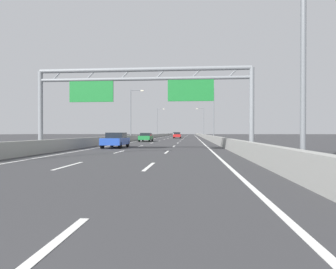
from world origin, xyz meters
name	(u,v)px	position (x,y,z in m)	size (l,w,h in m)	color
ground_plane	(181,137)	(0.00, 100.00, 0.00)	(260.00, 260.00, 0.00)	#38383A
lane_dash_left_1	(69,166)	(-1.80, 12.50, 0.01)	(0.16, 3.00, 0.01)	white
lane_dash_left_2	(120,152)	(-1.80, 21.50, 0.01)	(0.16, 3.00, 0.01)	white
lane_dash_left_3	(141,146)	(-1.80, 30.50, 0.01)	(0.16, 3.00, 0.01)	white
lane_dash_left_4	(152,143)	(-1.80, 39.50, 0.01)	(0.16, 3.00, 0.01)	white
lane_dash_left_5	(159,141)	(-1.80, 48.50, 0.01)	(0.16, 3.00, 0.01)	white
lane_dash_left_6	(164,140)	(-1.80, 57.50, 0.01)	(0.16, 3.00, 0.01)	white
lane_dash_left_7	(168,139)	(-1.80, 66.50, 0.01)	(0.16, 3.00, 0.01)	white
lane_dash_left_8	(171,138)	(-1.80, 75.50, 0.01)	(0.16, 3.00, 0.01)	white
lane_dash_left_9	(173,137)	(-1.80, 84.50, 0.01)	(0.16, 3.00, 0.01)	white
lane_dash_left_10	(175,137)	(-1.80, 93.50, 0.01)	(0.16, 3.00, 0.01)	white
lane_dash_left_11	(176,136)	(-1.80, 102.50, 0.01)	(0.16, 3.00, 0.01)	white
lane_dash_left_12	(177,136)	(-1.80, 111.50, 0.01)	(0.16, 3.00, 0.01)	white
lane_dash_left_13	(178,136)	(-1.80, 120.50, 0.01)	(0.16, 3.00, 0.01)	white
lane_dash_left_14	(179,136)	(-1.80, 129.50, 0.01)	(0.16, 3.00, 0.01)	white
lane_dash_left_15	(180,135)	(-1.80, 138.50, 0.01)	(0.16, 3.00, 0.01)	white
lane_dash_left_16	(181,135)	(-1.80, 147.50, 0.01)	(0.16, 3.00, 0.01)	white
lane_dash_left_17	(181,135)	(-1.80, 156.50, 0.01)	(0.16, 3.00, 0.01)	white
lane_dash_right_0	(38,257)	(1.80, 3.50, 0.01)	(0.16, 3.00, 0.01)	white
lane_dash_right_1	(149,166)	(1.80, 12.50, 0.01)	(0.16, 3.00, 0.01)	white
lane_dash_right_2	(167,152)	(1.80, 21.50, 0.01)	(0.16, 3.00, 0.01)	white
lane_dash_right_3	(174,146)	(1.80, 30.50, 0.01)	(0.16, 3.00, 0.01)	white
lane_dash_right_4	(178,143)	(1.80, 39.50, 0.01)	(0.16, 3.00, 0.01)	white
lane_dash_right_5	(180,141)	(1.80, 48.50, 0.01)	(0.16, 3.00, 0.01)	white
lane_dash_right_6	(182,140)	(1.80, 57.50, 0.01)	(0.16, 3.00, 0.01)	white
lane_dash_right_7	(183,139)	(1.80, 66.50, 0.01)	(0.16, 3.00, 0.01)	white
lane_dash_right_8	(184,138)	(1.80, 75.50, 0.01)	(0.16, 3.00, 0.01)	white
lane_dash_right_9	(185,137)	(1.80, 84.50, 0.01)	(0.16, 3.00, 0.01)	white
lane_dash_right_10	(186,137)	(1.80, 93.50, 0.01)	(0.16, 3.00, 0.01)	white
lane_dash_right_11	(186,136)	(1.80, 102.50, 0.01)	(0.16, 3.00, 0.01)	white
lane_dash_right_12	(187,136)	(1.80, 111.50, 0.01)	(0.16, 3.00, 0.01)	white
lane_dash_right_13	(187,136)	(1.80, 120.50, 0.01)	(0.16, 3.00, 0.01)	white
lane_dash_right_14	(187,136)	(1.80, 129.50, 0.01)	(0.16, 3.00, 0.01)	white
lane_dash_right_15	(187,135)	(1.80, 138.50, 0.01)	(0.16, 3.00, 0.01)	white
lane_dash_right_16	(188,135)	(1.80, 147.50, 0.01)	(0.16, 3.00, 0.01)	white
lane_dash_right_17	(188,135)	(1.80, 156.50, 0.01)	(0.16, 3.00, 0.01)	white
edge_line_left	(162,137)	(-5.25, 88.00, 0.01)	(0.16, 176.00, 0.01)	white
edge_line_right	(197,137)	(5.25, 88.00, 0.01)	(0.16, 176.00, 0.01)	white
barrier_left	(164,135)	(-6.90, 110.00, 0.47)	(0.45, 220.00, 0.95)	#9E9E99
barrier_right	(200,135)	(6.90, 110.00, 0.47)	(0.45, 220.00, 0.95)	#9E9E99
sign_gantry	(142,88)	(-0.04, 21.44, 4.82)	(16.38, 0.36, 6.36)	gray
streetlamp_right_near	(297,25)	(7.47, 11.04, 5.40)	(2.58, 0.28, 9.50)	slate
streetlamp_left_mid	(132,111)	(-7.47, 52.91, 5.40)	(2.58, 0.28, 9.50)	slate
streetlamp_right_mid	(212,111)	(7.47, 52.91, 5.40)	(2.58, 0.28, 9.50)	slate
streetlamp_left_far	(158,121)	(-7.47, 94.78, 5.40)	(2.58, 0.28, 9.50)	slate
streetlamp_right_far	(203,120)	(7.47, 94.78, 5.40)	(2.58, 0.28, 9.50)	slate
green_car	(146,137)	(-3.60, 45.44, 0.72)	(1.79, 4.30, 1.39)	#1E7A38
blue_car	(116,140)	(-3.61, 27.16, 0.75)	(1.85, 4.24, 1.46)	#2347AD
red_car	(177,135)	(0.11, 71.77, 0.78)	(1.79, 4.69, 1.51)	red
silver_car	(175,134)	(-3.81, 131.55, 0.75)	(1.81, 4.54, 1.45)	#A8ADB2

